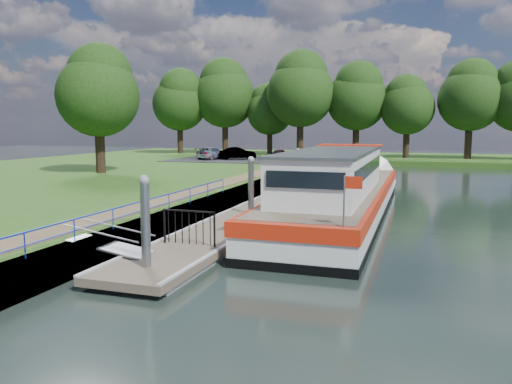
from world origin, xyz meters
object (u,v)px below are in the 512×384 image
(car_a, at_px, (279,155))
(car_b, at_px, (238,153))
(pontoon, at_px, (278,204))
(car_c, at_px, (213,153))
(barge, at_px, (343,192))

(car_a, distance_m, car_b, 4.48)
(car_b, bearing_deg, pontoon, -174.97)
(pontoon, relative_size, car_c, 6.99)
(pontoon, xyz_separation_m, car_c, (-13.93, 23.77, 1.27))
(pontoon, height_order, car_c, car_c)
(car_b, height_order, car_c, car_b)
(car_b, bearing_deg, car_c, 75.92)
(pontoon, distance_m, car_c, 27.58)
(pontoon, xyz_separation_m, barge, (3.60, -1.25, 0.90))
(car_b, distance_m, car_c, 2.79)
(barge, distance_m, car_c, 30.54)
(barge, bearing_deg, car_b, 120.25)
(barge, distance_m, car_b, 29.28)
(barge, xyz_separation_m, car_a, (-10.28, 25.18, 0.31))
(car_c, bearing_deg, car_a, -165.90)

